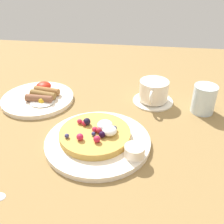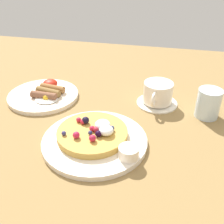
{
  "view_description": "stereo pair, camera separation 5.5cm",
  "coord_description": "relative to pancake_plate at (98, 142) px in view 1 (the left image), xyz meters",
  "views": [
    {
      "loc": [
        0.11,
        -0.56,
        0.41
      ],
      "look_at": [
        0.03,
        0.03,
        0.04
      ],
      "focal_mm": 42.81,
      "sensor_mm": 36.0,
      "label": 1
    },
    {
      "loc": [
        0.16,
        -0.55,
        0.41
      ],
      "look_at": [
        0.03,
        0.03,
        0.04
      ],
      "focal_mm": 42.81,
      "sensor_mm": 36.0,
      "label": 2
    }
  ],
  "objects": [
    {
      "name": "coffee_saucer",
      "position": [
        0.13,
        0.23,
        -0.0
      ],
      "size": [
        0.12,
        0.12,
        0.01
      ],
      "primitive_type": "cylinder",
      "color": "white",
      "rests_on": "ground_plane"
    },
    {
      "name": "pancake_with_berries",
      "position": [
        -0.01,
        0.01,
        0.02
      ],
      "size": [
        0.17,
        0.17,
        0.04
      ],
      "color": "gold",
      "rests_on": "pancake_plate"
    },
    {
      "name": "coffee_cup",
      "position": [
        0.13,
        0.23,
        0.03
      ],
      "size": [
        0.09,
        0.12,
        0.06
      ],
      "color": "white",
      "rests_on": "coffee_saucer"
    },
    {
      "name": "pancake_plate",
      "position": [
        0.0,
        0.0,
        0.0
      ],
      "size": [
        0.26,
        0.26,
        0.01
      ],
      "primitive_type": "cylinder",
      "color": "white",
      "rests_on": "ground_plane"
    },
    {
      "name": "ground_plane",
      "position": [
        -0.01,
        0.05,
        -0.02
      ],
      "size": [
        2.09,
        1.43,
        0.03
      ],
      "primitive_type": "cube",
      "color": "olive"
    },
    {
      "name": "fried_breakfast",
      "position": [
        -0.21,
        0.19,
        0.02
      ],
      "size": [
        0.09,
        0.14,
        0.03
      ],
      "color": "brown",
      "rests_on": "breakfast_plate"
    },
    {
      "name": "breakfast_plate",
      "position": [
        -0.22,
        0.19,
        -0.0
      ],
      "size": [
        0.22,
        0.22,
        0.01
      ],
      "primitive_type": "cylinder",
      "color": "#F3E5CF",
      "rests_on": "ground_plane"
    },
    {
      "name": "syrup_ramekin",
      "position": [
        0.09,
        -0.05,
        0.02
      ],
      "size": [
        0.05,
        0.05,
        0.03
      ],
      "color": "white",
      "rests_on": "pancake_plate"
    },
    {
      "name": "water_glass",
      "position": [
        0.27,
        0.19,
        0.03
      ],
      "size": [
        0.07,
        0.07,
        0.08
      ],
      "primitive_type": "cylinder",
      "color": "silver",
      "rests_on": "ground_plane"
    }
  ]
}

